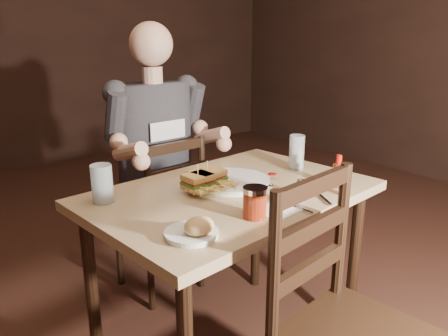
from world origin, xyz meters
TOP-DOWN VIEW (x-y plane):
  - room_shell at (0.00, 0.00)m, footprint 7.00×7.00m
  - main_table at (-0.12, -0.08)m, footprint 1.21×0.88m
  - chair_far at (-0.10, 0.59)m, footprint 0.44×0.48m
  - diner at (-0.10, 0.54)m, footprint 0.60×0.49m
  - dinner_plate at (-0.07, -0.02)m, footprint 0.34×0.34m
  - sandwich_left at (-0.24, -0.03)m, footprint 0.11×0.10m
  - sandwich_right at (-0.18, -0.01)m, footprint 0.15×0.13m
  - fries_pile at (-0.20, -0.07)m, footprint 0.24×0.19m
  - ketchup_dollop at (0.11, -0.07)m, footprint 0.04×0.04m
  - glass_left at (-0.58, 0.10)m, footprint 0.09×0.09m
  - glass_right at (0.31, -0.02)m, footprint 0.08×0.08m
  - hot_sauce at (0.25, -0.31)m, footprint 0.05×0.05m
  - salt_shaker at (0.06, -0.29)m, footprint 0.04×0.04m
  - pepper_shaker at (0.20, -0.38)m, footprint 0.04×0.04m
  - syrup_dispenser at (-0.22, -0.34)m, footprint 0.09×0.09m
  - napkin at (-0.12, -0.35)m, footprint 0.16×0.15m
  - knife at (-0.05, -0.35)m, footprint 0.03×0.20m
  - fork at (0.11, -0.35)m, footprint 0.09×0.16m
  - side_plate at (-0.47, -0.34)m, footprint 0.18×0.18m
  - bread_roll at (-0.46, -0.37)m, footprint 0.11×0.09m

SIDE VIEW (x-z plane):
  - chair_far at x=-0.10m, z-range 0.00..0.87m
  - main_table at x=-0.12m, z-range 0.30..1.07m
  - napkin at x=-0.12m, z-range 0.77..0.77m
  - knife at x=-0.05m, z-range 0.77..0.78m
  - fork at x=0.11m, z-range 0.77..0.78m
  - side_plate at x=-0.47m, z-range 0.77..0.78m
  - dinner_plate at x=-0.07m, z-range 0.77..0.79m
  - ketchup_dollop at x=0.11m, z-range 0.79..0.80m
  - pepper_shaker at x=0.20m, z-range 0.77..0.83m
  - salt_shaker at x=0.06m, z-range 0.77..0.83m
  - fries_pile at x=-0.20m, z-range 0.79..0.82m
  - bread_roll at x=-0.46m, z-range 0.78..0.84m
  - syrup_dispenser at x=-0.22m, z-range 0.77..0.88m
  - sandwich_left at x=-0.24m, z-range 0.79..0.88m
  - hot_sauce at x=0.25m, z-range 0.77..0.91m
  - sandwich_right at x=-0.18m, z-range 0.79..0.89m
  - glass_left at x=-0.58m, z-range 0.77..0.91m
  - glass_right at x=0.31m, z-range 0.77..0.93m
  - diner at x=-0.10m, z-range 0.45..1.43m
  - room_shell at x=0.00m, z-range -2.10..4.90m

